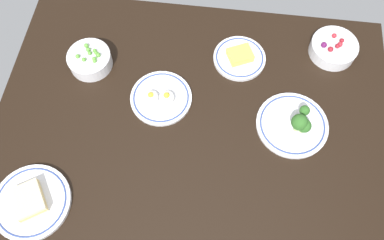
# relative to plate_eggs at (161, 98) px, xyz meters

# --- Properties ---
(dining_table) EXTENTS (1.25, 0.95, 0.04)m
(dining_table) POSITION_rel_plate_eggs_xyz_m (-0.11, 0.07, -0.03)
(dining_table) COLOR black
(dining_table) RESTS_ON ground
(plate_eggs) EXTENTS (0.20, 0.20, 0.05)m
(plate_eggs) POSITION_rel_plate_eggs_xyz_m (0.00, 0.00, 0.00)
(plate_eggs) COLOR silver
(plate_eggs) RESTS_ON dining_table
(plate_sandwich) EXTENTS (0.22, 0.22, 0.05)m
(plate_sandwich) POSITION_rel_plate_eggs_xyz_m (0.31, 0.38, 0.00)
(plate_sandwich) COLOR silver
(plate_sandwich) RESTS_ON dining_table
(plate_broccoli) EXTENTS (0.23, 0.23, 0.08)m
(plate_broccoli) POSITION_rel_plate_eggs_xyz_m (-0.43, 0.05, 0.01)
(plate_broccoli) COLOR silver
(plate_broccoli) RESTS_ON dining_table
(bowl_peas) EXTENTS (0.14, 0.14, 0.07)m
(bowl_peas) POSITION_rel_plate_eggs_xyz_m (0.25, -0.10, 0.02)
(bowl_peas) COLOR silver
(bowl_peas) RESTS_ON dining_table
(bowl_berries) EXTENTS (0.16, 0.16, 0.07)m
(bowl_berries) POSITION_rel_plate_eggs_xyz_m (-0.55, -0.25, 0.02)
(bowl_berries) COLOR silver
(bowl_berries) RESTS_ON dining_table
(plate_cheese) EXTENTS (0.18, 0.18, 0.04)m
(plate_cheese) POSITION_rel_plate_eggs_xyz_m (-0.24, -0.19, 0.00)
(plate_cheese) COLOR silver
(plate_cheese) RESTS_ON dining_table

